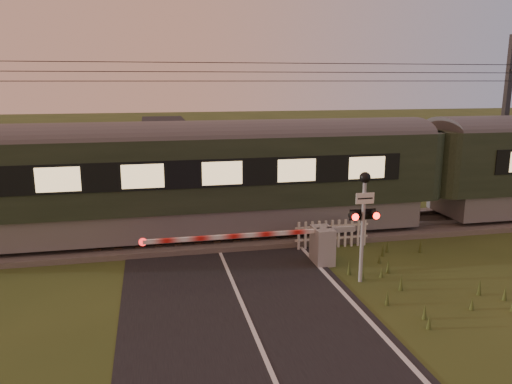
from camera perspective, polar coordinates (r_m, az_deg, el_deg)
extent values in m
plane|color=#334319|center=(12.08, -0.79, -14.56)|extent=(160.00, 160.00, 0.00)
cube|color=black|center=(12.07, -0.79, -14.52)|extent=(6.00, 140.00, 0.02)
cube|color=#47423D|center=(18.01, -4.88, -5.06)|extent=(140.00, 3.40, 0.24)
cube|color=slate|center=(17.27, -4.59, -5.14)|extent=(140.00, 0.08, 0.14)
cube|color=slate|center=(18.64, -5.18, -3.81)|extent=(140.00, 0.08, 0.14)
cube|color=#2D2116|center=(17.97, -4.89, -4.66)|extent=(0.24, 2.20, 0.06)
cylinder|color=black|center=(16.87, -5.10, 12.52)|extent=(120.00, 0.02, 0.02)
cylinder|color=black|center=(17.46, -5.35, 12.52)|extent=(120.00, 0.02, 0.02)
cylinder|color=black|center=(17.17, -5.27, 14.52)|extent=(120.00, 0.02, 0.02)
cylinder|color=black|center=(17.17, -5.25, 13.52)|extent=(120.00, 0.02, 0.02)
cube|color=slate|center=(17.68, -12.50, -3.12)|extent=(19.38, 2.57, 0.96)
cube|color=black|center=(17.31, -12.76, 2.25)|extent=(20.19, 2.79, 2.40)
cylinder|color=#4C4C4F|center=(17.14, -12.96, 6.20)|extent=(20.19, 0.98, 0.98)
cube|color=#FFD893|center=(15.87, -12.81, 1.76)|extent=(17.36, 0.04, 0.75)
cube|color=gray|center=(15.55, 7.60, -6.07)|extent=(0.56, 0.87, 1.13)
cylinder|color=gray|center=(15.50, 7.06, -6.11)|extent=(0.12, 0.12, 1.13)
cube|color=gray|center=(15.59, 9.61, -4.22)|extent=(0.92, 0.16, 0.16)
cube|color=red|center=(14.72, -2.58, -5.07)|extent=(5.22, 0.11, 0.11)
cylinder|color=red|center=(14.55, -12.82, -5.60)|extent=(0.23, 0.04, 0.23)
cylinder|color=gray|center=(14.05, 12.06, -4.61)|extent=(0.10, 0.10, 2.84)
cube|color=white|center=(13.74, 12.35, -0.71)|extent=(0.52, 0.03, 0.30)
sphere|color=black|center=(13.68, 12.36, 1.62)|extent=(0.30, 0.30, 0.30)
cube|color=black|center=(13.90, 12.16, -2.56)|extent=(0.71, 0.06, 0.06)
cylinder|color=#FF140C|center=(13.63, 11.30, -2.83)|extent=(0.19, 0.02, 0.19)
cylinder|color=#FF140C|center=(13.87, 13.61, -2.67)|extent=(0.19, 0.02, 0.19)
cube|color=black|center=(13.95, 12.08, -2.51)|extent=(0.76, 0.02, 0.30)
cube|color=silver|center=(17.08, 8.65, -5.25)|extent=(2.58, 0.04, 0.06)
cube|color=silver|center=(16.95, 8.69, -3.87)|extent=(2.58, 0.04, 0.06)
cube|color=#2D2D30|center=(24.77, 26.52, 7.16)|extent=(0.23, 0.23, 7.44)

